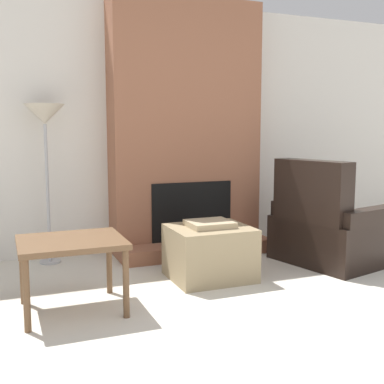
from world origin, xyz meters
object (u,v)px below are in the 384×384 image
at_px(ottoman, 210,252).
at_px(floor_lamp_left, 45,122).
at_px(side_table, 71,248).
at_px(armchair, 329,232).

relative_size(ottoman, floor_lamp_left, 0.44).
bearing_deg(side_table, armchair, 8.38).
bearing_deg(floor_lamp_left, armchair, -21.27).
relative_size(ottoman, armchair, 0.60).
bearing_deg(armchair, side_table, 84.61).
bearing_deg(side_table, floor_lamp_left, 91.27).
height_order(ottoman, armchair, armchair).
relative_size(side_table, floor_lamp_left, 0.48).
distance_m(ottoman, side_table, 1.27).
bearing_deg(side_table, ottoman, 15.06).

